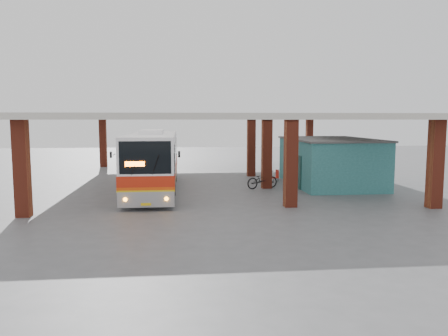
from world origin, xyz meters
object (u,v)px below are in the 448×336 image
Objects in this scene: red_chair at (276,176)px; coach_bus at (154,160)px; pedestrian at (288,182)px; motorcycle at (262,180)px.

coach_bus is at bearing -171.77° from red_chair.
coach_bus reaches higher than red_chair.
coach_bus is 8.40m from pedestrian.
red_chair is at bearing -135.48° from pedestrian.
motorcycle is 1.21× the size of pedestrian.
pedestrian is at bearing -25.42° from coach_bus.
coach_bus is 6.90m from motorcycle.
motorcycle is at bearing -116.64° from pedestrian.
pedestrian is 6.99m from red_chair.
red_chair is at bearing 21.69° from coach_bus.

